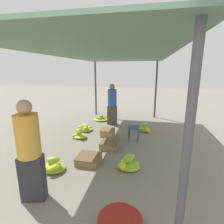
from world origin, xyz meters
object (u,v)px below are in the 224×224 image
object	(u,v)px
crate_far	(108,132)
crate_mid	(110,145)
vendor_foreground	(29,151)
banana_pile_right_0	(129,163)
banana_pile_left_1	(79,134)
banana_pile_right_1	(144,128)
basin_black	(120,224)
crate_near	(89,159)
banana_pile_left_3	(101,118)
banana_pile_left_0	(52,167)
shopper_walking_mid	(112,104)
stool	(134,129)
banana_pile_left_2	(86,128)

from	to	relation	value
crate_far	crate_mid	bearing A→B (deg)	-73.52
vendor_foreground	banana_pile_right_0	bearing A→B (deg)	40.77
banana_pile_left_1	crate_mid	distance (m)	1.17
banana_pile_left_1	banana_pile_right_1	bearing A→B (deg)	26.86
crate_mid	basin_black	bearing A→B (deg)	-74.70
crate_near	crate_mid	bearing A→B (deg)	71.39
banana_pile_left_3	banana_pile_left_0	bearing A→B (deg)	-90.34
shopper_walking_mid	crate_near	bearing A→B (deg)	-88.92
crate_mid	banana_pile_left_0	bearing A→B (deg)	-124.68
basin_black	banana_pile_right_0	distance (m)	1.50
banana_pile_right_0	crate_far	world-z (taller)	banana_pile_right_0
stool	crate_near	xyz separation A→B (m)	(-0.89, -1.48, -0.27)
banana_pile_right_0	crate_far	xyz separation A→B (m)	(-0.86, 1.78, -0.01)
crate_near	crate_mid	world-z (taller)	crate_near
crate_mid	crate_far	size ratio (longest dim) A/B	1.16
crate_near	shopper_walking_mid	distance (m)	3.04
basin_black	crate_far	bearing A→B (deg)	105.61
banana_pile_left_2	crate_near	size ratio (longest dim) A/B	1.03
banana_pile_left_0	crate_far	size ratio (longest dim) A/B	1.23
crate_mid	shopper_walking_mid	bearing A→B (deg)	99.63
banana_pile_left_0	banana_pile_left_2	xyz separation A→B (m)	(-0.17, 2.48, -0.01)
banana_pile_right_0	banana_pile_left_2	bearing A→B (deg)	129.66
banana_pile_right_1	banana_pile_left_2	bearing A→B (deg)	-170.42
crate_far	stool	bearing A→B (deg)	-16.76
crate_far	crate_near	bearing A→B (deg)	-91.42
banana_pile_left_3	crate_mid	world-z (taller)	banana_pile_left_3
crate_mid	crate_far	distance (m)	0.89
banana_pile_left_3	banana_pile_right_0	xyz separation A→B (m)	(1.52, -3.39, 0.02)
banana_pile_left_1	crate_mid	xyz separation A→B (m)	(1.07, -0.48, -0.04)
vendor_foreground	banana_pile_left_0	distance (m)	1.10
banana_pile_left_2	banana_pile_right_1	size ratio (longest dim) A/B	1.16
vendor_foreground	shopper_walking_mid	xyz separation A→B (m)	(0.44, 4.20, -0.04)
stool	banana_pile_left_0	world-z (taller)	stool
crate_mid	stool	bearing A→B (deg)	45.35
vendor_foreground	stool	world-z (taller)	vendor_foreground
banana_pile_left_3	banana_pile_right_1	xyz separation A→B (m)	(1.80, -0.99, 0.02)
banana_pile_right_0	banana_pile_right_1	world-z (taller)	banana_pile_right_1
basin_black	banana_pile_right_1	bearing A→B (deg)	86.63
crate_far	shopper_walking_mid	xyz separation A→B (m)	(-0.10, 1.22, 0.70)
banana_pile_left_2	shopper_walking_mid	size ratio (longest dim) A/B	0.34
banana_pile_left_2	basin_black	bearing A→B (deg)	-63.70
banana_pile_left_2	stool	bearing A→B (deg)	-17.73
banana_pile_left_2	crate_near	world-z (taller)	banana_pile_left_2
banana_pile_left_0	banana_pile_left_3	world-z (taller)	banana_pile_left_0
basin_black	crate_near	distance (m)	1.82
crate_far	banana_pile_left_2	bearing A→B (deg)	161.30
vendor_foreground	banana_pile_left_1	bearing A→B (deg)	96.00
banana_pile_left_2	crate_near	xyz separation A→B (m)	(0.80, -2.02, 0.00)
banana_pile_left_0	crate_near	distance (m)	0.78
vendor_foreground	banana_pile_right_0	xyz separation A→B (m)	(1.40, 1.21, -0.74)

